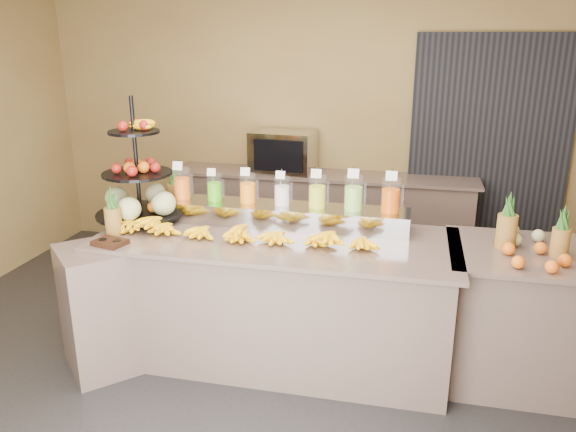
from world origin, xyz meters
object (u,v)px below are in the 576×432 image
(condiment_caddy, at_px, (110,242))
(oven_warmer, at_px, (283,152))
(right_fruit_pile, at_px, (531,246))
(pitcher_tray, at_px, (282,215))
(banana_heap, at_px, (240,230))
(fruit_stand, at_px, (144,190))

(condiment_caddy, relative_size, oven_warmer, 0.33)
(condiment_caddy, xyz_separation_m, right_fruit_pile, (2.71, 0.39, 0.06))
(pitcher_tray, bearing_deg, oven_warmer, 102.90)
(banana_heap, distance_m, condiment_caddy, 0.88)
(banana_heap, height_order, right_fruit_pile, right_fruit_pile)
(oven_warmer, bearing_deg, fruit_stand, -105.50)
(pitcher_tray, distance_m, banana_heap, 0.41)
(banana_heap, height_order, fruit_stand, fruit_stand)
(right_fruit_pile, height_order, oven_warmer, oven_warmer)
(banana_heap, bearing_deg, right_fruit_pile, 2.35)
(oven_warmer, bearing_deg, right_fruit_pile, -39.11)
(condiment_caddy, bearing_deg, fruit_stand, 90.14)
(condiment_caddy, distance_m, oven_warmer, 2.43)
(condiment_caddy, bearing_deg, right_fruit_pile, 8.14)
(condiment_caddy, xyz_separation_m, oven_warmer, (0.64, 2.34, 0.19))
(pitcher_tray, height_order, right_fruit_pile, right_fruit_pile)
(banana_heap, relative_size, oven_warmer, 2.95)
(oven_warmer, bearing_deg, pitcher_tray, -72.80)
(right_fruit_pile, bearing_deg, condiment_caddy, -171.86)
(right_fruit_pile, bearing_deg, pitcher_tray, 170.55)
(pitcher_tray, distance_m, right_fruit_pile, 1.70)
(fruit_stand, bearing_deg, oven_warmer, 77.29)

